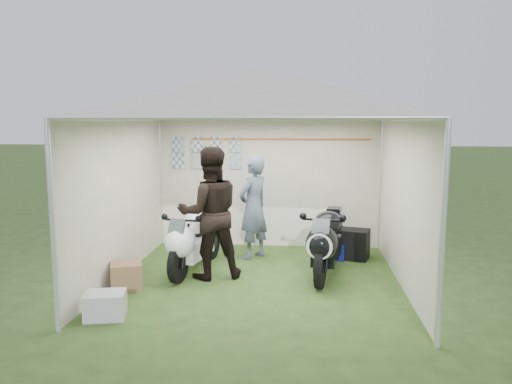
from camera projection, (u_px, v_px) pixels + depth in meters
The scene contains 11 objects.
ground at pixel (258, 279), 7.21m from camera, with size 80.00×80.00×0.00m, color #2D471C.
canopy_tent at pixel (259, 99), 6.88m from camera, with size 5.66×5.66×3.00m.
motorcycle_white at pixel (193, 239), 7.51m from camera, with size 0.61×1.85×0.92m.
motorcycle_black at pixel (326, 240), 7.31m from camera, with size 0.65×1.95×0.97m.
paddock_stand at pixel (333, 252), 8.22m from camera, with size 0.36×0.22×0.27m, color #1923C0.
person_dark_jacket at pixel (210, 213), 7.18m from camera, with size 0.93×0.72×1.91m, color black.
person_blue_jacket at pixel (253, 208), 8.23m from camera, with size 0.62×0.41×1.70m, color slate.
equipment_box at pixel (353, 244), 8.26m from camera, with size 0.50×0.40×0.50m, color black.
crate_0 at pixel (105, 305), 5.78m from camera, with size 0.45×0.35×0.30m, color #B2B6BC.
crate_1 at pixel (126, 276), 6.77m from camera, with size 0.41×0.41×0.37m, color brown.
crate_2 at pixel (127, 280), 6.81m from camera, with size 0.31×0.26×0.23m, color silver.
Camera 1 is at (0.63, -6.93, 2.27)m, focal length 35.00 mm.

